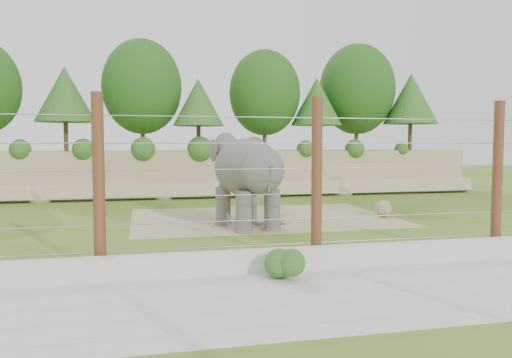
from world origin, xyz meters
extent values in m
plane|color=#42671D|center=(0.00, 0.00, 0.00)|extent=(90.00, 90.00, 0.00)
cube|color=#A08666|center=(0.00, 13.00, 1.25)|extent=(30.00, 4.00, 2.50)
cube|color=#A08666|center=(0.00, 10.70, 0.35)|extent=(30.00, 1.37, 1.07)
cylinder|color=#3F2B19|center=(-8.00, 12.50, 3.29)|extent=(0.24, 0.24, 1.58)
sphere|color=#13440E|center=(-8.00, 12.50, 5.42)|extent=(3.60, 3.60, 3.60)
cylinder|color=#3F2B19|center=(-4.00, 13.00, 3.46)|extent=(0.24, 0.24, 1.92)
sphere|color=#13440E|center=(-4.00, 13.00, 6.07)|extent=(4.40, 4.40, 4.40)
cylinder|color=#3F2B19|center=(-1.00, 11.80, 3.20)|extent=(0.24, 0.24, 1.40)
sphere|color=#13440E|center=(-1.00, 11.80, 5.10)|extent=(3.20, 3.20, 3.20)
cylinder|color=#3F2B19|center=(3.00, 12.80, 3.41)|extent=(0.24, 0.24, 1.82)
sphere|color=#13440E|center=(3.00, 12.80, 5.88)|extent=(4.16, 4.16, 4.16)
cylinder|color=#3F2B19|center=(6.00, 12.20, 3.25)|extent=(0.24, 0.24, 1.50)
sphere|color=#13440E|center=(6.00, 12.20, 5.29)|extent=(3.44, 3.44, 3.44)
cylinder|color=#3F2B19|center=(9.00, 13.20, 3.51)|extent=(0.24, 0.24, 2.03)
sphere|color=#13440E|center=(9.00, 13.20, 6.27)|extent=(4.64, 4.64, 4.64)
cylinder|color=#3F2B19|center=(12.00, 12.00, 3.32)|extent=(0.24, 0.24, 1.64)
sphere|color=#13440E|center=(12.00, 12.00, 5.55)|extent=(3.76, 3.76, 3.76)
cube|color=#9E8A60|center=(0.50, 3.00, 0.01)|extent=(10.00, 7.00, 0.02)
cube|color=#262628|center=(0.35, 1.39, 0.04)|extent=(1.00, 0.60, 0.03)
sphere|color=gray|center=(5.16, 2.07, 0.34)|extent=(0.65, 0.65, 0.65)
cube|color=beige|center=(0.00, -5.00, 0.25)|extent=(26.00, 0.35, 0.50)
cube|color=beige|center=(0.00, -7.00, 0.01)|extent=(26.00, 4.00, 0.01)
cylinder|color=#582817|center=(-5.00, -4.50, 2.00)|extent=(0.26, 0.26, 4.00)
cylinder|color=#582817|center=(0.00, -4.50, 2.00)|extent=(0.26, 0.26, 4.00)
cylinder|color=#582817|center=(5.00, -4.50, 2.00)|extent=(0.26, 0.26, 4.00)
cylinder|color=#98989E|center=(0.00, -4.50, 0.50)|extent=(20.00, 0.02, 0.02)
cylinder|color=#98989E|center=(0.00, -4.50, 1.10)|extent=(20.00, 0.02, 0.02)
cylinder|color=#98989E|center=(0.00, -4.50, 1.70)|extent=(20.00, 0.02, 0.02)
cylinder|color=#98989E|center=(0.00, -4.50, 2.30)|extent=(20.00, 0.02, 0.02)
cylinder|color=#98989E|center=(0.00, -4.50, 2.90)|extent=(20.00, 0.02, 0.02)
cylinder|color=#98989E|center=(0.00, -4.50, 3.50)|extent=(20.00, 0.02, 0.02)
sphere|color=#1B601C|center=(-1.16, -5.80, 0.33)|extent=(0.65, 0.65, 0.65)
camera|label=1|loc=(-4.08, -15.78, 2.88)|focal=35.00mm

